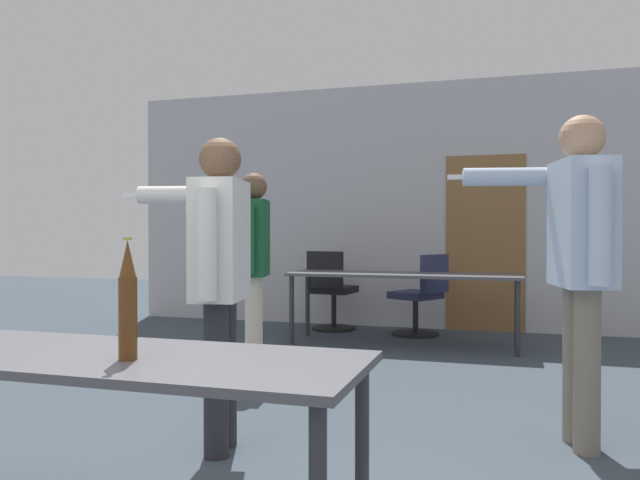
# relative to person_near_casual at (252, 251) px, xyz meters

# --- Properties ---
(back_wall) EXTENTS (6.75, 0.12, 2.95)m
(back_wall) POSITION_rel_person_near_casual_xyz_m (0.68, 2.83, 0.47)
(back_wall) COLOR #BCBCC1
(back_wall) RESTS_ON ground_plane
(conference_table_near) EXTENTS (2.10, 0.65, 0.73)m
(conference_table_near) POSITION_rel_person_near_casual_xyz_m (0.54, -2.88, -0.33)
(conference_table_near) COLOR #4C4C51
(conference_table_near) RESTS_ON ground_plane
(conference_table_far) EXTENTS (2.35, 0.65, 0.73)m
(conference_table_far) POSITION_rel_person_near_casual_xyz_m (0.99, 1.60, -0.33)
(conference_table_far) COLOR #4C4C51
(conference_table_far) RESTS_ON ground_plane
(person_near_casual) EXTENTS (0.82, 0.55, 1.64)m
(person_near_casual) POSITION_rel_person_near_casual_xyz_m (0.00, 0.00, 0.00)
(person_near_casual) COLOR beige
(person_near_casual) RESTS_ON ground_plane
(person_far_watching) EXTENTS (0.83, 0.61, 1.65)m
(person_far_watching) POSITION_rel_person_near_casual_xyz_m (0.55, -1.75, -0.00)
(person_far_watching) COLOR #28282D
(person_far_watching) RESTS_ON ground_plane
(person_right_polo) EXTENTS (0.89, 0.64, 1.78)m
(person_right_polo) POSITION_rel_person_near_casual_xyz_m (2.37, -1.14, 0.08)
(person_right_polo) COLOR slate
(person_right_polo) RESTS_ON ground_plane
(office_chair_mid_tucked) EXTENTS (0.67, 0.65, 0.91)m
(office_chair_mid_tucked) POSITION_rel_person_near_casual_xyz_m (1.08, 2.22, -0.58)
(office_chair_mid_tucked) COLOR black
(office_chair_mid_tucked) RESTS_ON ground_plane
(office_chair_near_pushed) EXTENTS (0.52, 0.58, 0.93)m
(office_chair_near_pushed) POSITION_rel_person_near_casual_xyz_m (0.02, 2.30, -0.56)
(office_chair_near_pushed) COLOR black
(office_chair_near_pushed) RESTS_ON ground_plane
(beer_bottle) EXTENTS (0.06, 0.06, 0.40)m
(beer_bottle) POSITION_rel_person_near_casual_xyz_m (0.81, -2.95, -0.08)
(beer_bottle) COLOR #563314
(beer_bottle) RESTS_ON conference_table_near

